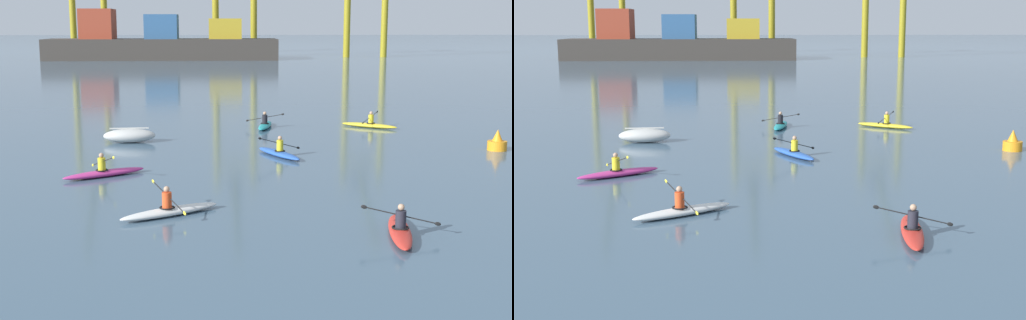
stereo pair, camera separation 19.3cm
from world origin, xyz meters
The scene contains 9 objects.
container_barge centered at (-10.83, 113.37, 2.74)m, with size 38.96×9.23×8.45m.
capsized_dinghy centered at (-5.76, 27.72, 0.35)m, with size 2.67×1.28×0.76m.
channel_buoy centered at (11.92, 24.48, 0.36)m, with size 0.90×0.90×1.00m.
kayak_blue centered at (1.45, 23.52, 0.17)m, with size 2.04×3.32×0.99m.
kayak_yellow centered at (7.49, 32.18, 0.17)m, with size 3.12×2.46×0.95m.
kayak_red centered at (3.78, 11.28, 0.17)m, with size 2.23×3.45×0.95m.
kayak_white centered at (-2.85, 13.79, 0.17)m, with size 3.20×2.31×0.99m.
kayak_teal centered at (1.44, 32.43, 0.17)m, with size 2.22×3.45×0.95m.
kayak_magenta centered at (-5.78, 19.66, 0.17)m, with size 3.18×2.34×1.00m.
Camera 2 is at (-1.16, -7.38, 5.87)m, focal length 48.91 mm.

